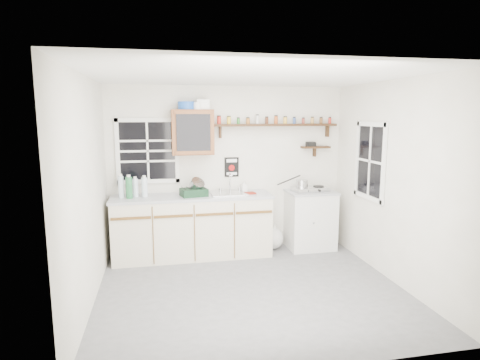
% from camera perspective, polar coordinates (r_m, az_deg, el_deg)
% --- Properties ---
extents(room, '(3.64, 3.24, 2.54)m').
position_cam_1_polar(room, '(4.61, 1.68, -1.03)').
color(room, '#57575A').
rests_on(room, ground).
extents(main_cabinet, '(2.31, 0.63, 0.92)m').
position_cam_1_polar(main_cabinet, '(5.96, -6.73, -6.50)').
color(main_cabinet, beige).
rests_on(main_cabinet, floor).
extents(right_cabinet, '(0.73, 0.57, 0.91)m').
position_cam_1_polar(right_cabinet, '(6.39, 9.96, -5.54)').
color(right_cabinet, silver).
rests_on(right_cabinet, floor).
extents(sink, '(0.52, 0.44, 0.29)m').
position_cam_1_polar(sink, '(5.92, -1.64, -1.87)').
color(sink, '#B5B5B9').
rests_on(sink, main_cabinet).
extents(upper_cabinet, '(0.60, 0.32, 0.65)m').
position_cam_1_polar(upper_cabinet, '(5.89, -6.76, 6.78)').
color(upper_cabinet, brown).
rests_on(upper_cabinet, wall_back).
extents(upper_cabinet_clutter, '(0.45, 0.24, 0.14)m').
position_cam_1_polar(upper_cabinet_clutter, '(5.89, -6.69, 10.52)').
color(upper_cabinet_clutter, '#1B4DAF').
rests_on(upper_cabinet_clutter, upper_cabinet).
extents(spice_shelf, '(1.91, 0.18, 0.35)m').
position_cam_1_polar(spice_shelf, '(6.18, 4.97, 7.89)').
color(spice_shelf, black).
rests_on(spice_shelf, wall_back).
extents(secondary_shelf, '(0.45, 0.16, 0.24)m').
position_cam_1_polar(secondary_shelf, '(6.43, 10.48, 4.67)').
color(secondary_shelf, black).
rests_on(secondary_shelf, wall_back).
extents(warning_sign, '(0.22, 0.02, 0.30)m').
position_cam_1_polar(warning_sign, '(6.16, -1.19, 1.85)').
color(warning_sign, black).
rests_on(warning_sign, wall_back).
extents(window_back, '(0.93, 0.03, 0.98)m').
position_cam_1_polar(window_back, '(6.03, -13.00, 4.04)').
color(window_back, black).
rests_on(window_back, wall_back).
extents(window_right, '(0.03, 0.78, 1.08)m').
position_cam_1_polar(window_right, '(5.75, 18.03, 2.57)').
color(window_right, black).
rests_on(window_right, wall_back).
extents(water_bottles, '(0.40, 0.17, 0.34)m').
position_cam_1_polar(water_bottles, '(5.83, -15.08, -0.98)').
color(water_bottles, silver).
rests_on(water_bottles, main_cabinet).
extents(dish_rack, '(0.41, 0.34, 0.27)m').
position_cam_1_polar(dish_rack, '(5.79, -6.46, -1.41)').
color(dish_rack, black).
rests_on(dish_rack, main_cabinet).
extents(soap_bottle, '(0.09, 0.09, 0.17)m').
position_cam_1_polar(soap_bottle, '(6.09, 0.59, -0.84)').
color(soap_bottle, white).
rests_on(soap_bottle, main_cabinet).
extents(rag, '(0.18, 0.16, 0.02)m').
position_cam_1_polar(rag, '(5.92, 1.42, -1.88)').
color(rag, maroon).
rests_on(rag, main_cabinet).
extents(hotplate, '(0.57, 0.34, 0.08)m').
position_cam_1_polar(hotplate, '(6.26, 9.95, -1.26)').
color(hotplate, '#B5B5B9').
rests_on(hotplate, right_cabinet).
extents(saucepan, '(0.44, 0.27, 0.19)m').
position_cam_1_polar(saucepan, '(6.20, 8.75, -0.49)').
color(saucepan, '#B5B5B9').
rests_on(saucepan, hotplate).
extents(trash_bag, '(0.37, 0.33, 0.42)m').
position_cam_1_polar(trash_bag, '(6.32, 4.74, -8.23)').
color(trash_bag, silver).
rests_on(trash_bag, floor).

